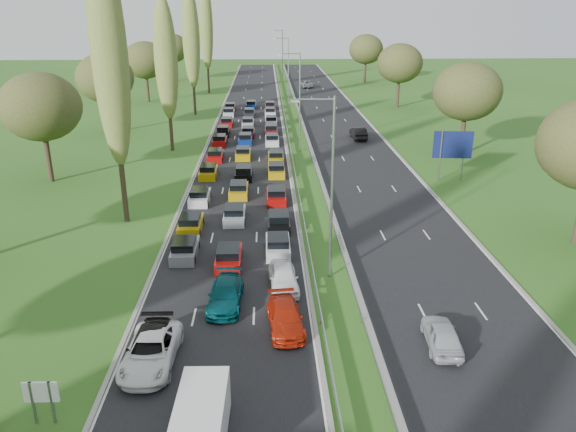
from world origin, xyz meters
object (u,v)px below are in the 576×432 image
object	(u,v)px
near_car_3	(149,348)
info_sign	(41,396)
near_car_2	(151,351)
direction_sign	(453,147)
white_van_rear	(201,420)

from	to	relation	value
near_car_3	info_sign	distance (m)	5.77
near_car_2	info_sign	xyz separation A→B (m)	(-3.82, -4.09, 0.60)
near_car_2	near_car_3	world-z (taller)	near_car_2
near_car_2	info_sign	distance (m)	5.63
near_car_2	info_sign	bearing A→B (deg)	-130.88
near_car_2	direction_sign	distance (m)	40.02
near_car_2	near_car_3	distance (m)	0.34
near_car_2	white_van_rear	size ratio (longest dim) A/B	1.05
near_car_2	white_van_rear	distance (m)	6.28
near_car_3	white_van_rear	xyz separation A→B (m)	(3.26, -5.76, 0.30)
white_van_rear	near_car_3	bearing A→B (deg)	121.04
near_car_3	white_van_rear	bearing A→B (deg)	-59.74
direction_sign	near_car_2	bearing A→B (deg)	-128.73
near_car_3	direction_sign	size ratio (longest dim) A/B	0.97
near_car_2	direction_sign	size ratio (longest dim) A/B	1.03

